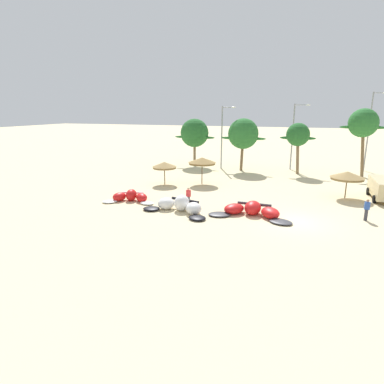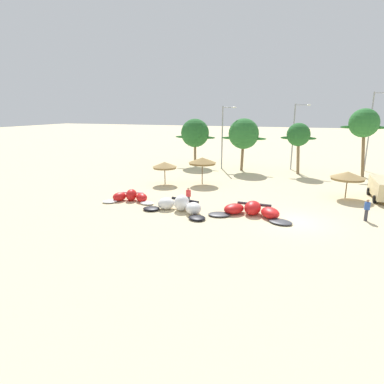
% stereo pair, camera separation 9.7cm
% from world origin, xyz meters
% --- Properties ---
extents(ground_plane, '(260.00, 260.00, 0.00)m').
position_xyz_m(ground_plane, '(0.00, 0.00, 0.00)').
color(ground_plane, beige).
extents(kite_far_left, '(4.77, 2.71, 1.03)m').
position_xyz_m(kite_far_left, '(-13.99, 0.76, 0.39)').
color(kite_far_left, white).
rests_on(kite_far_left, ground).
extents(kite_left, '(5.87, 3.38, 1.29)m').
position_xyz_m(kite_left, '(-8.77, -0.59, 0.49)').
color(kite_left, black).
rests_on(kite_left, ground).
extents(kite_left_of_center, '(6.63, 3.17, 1.06)m').
position_xyz_m(kite_left_of_center, '(-3.18, 0.33, 0.41)').
color(kite_left_of_center, '#333338').
rests_on(kite_left_of_center, ground).
extents(beach_umbrella_near_van, '(2.62, 2.62, 2.45)m').
position_xyz_m(beach_umbrella_near_van, '(-13.86, 7.94, 2.10)').
color(beach_umbrella_near_van, brown).
rests_on(beach_umbrella_near_van, ground).
extents(beach_umbrella_middle, '(2.98, 2.98, 2.91)m').
position_xyz_m(beach_umbrella_middle, '(-10.10, 9.46, 2.54)').
color(beach_umbrella_middle, brown).
rests_on(beach_umbrella_middle, ground).
extents(beach_umbrella_near_palms, '(2.97, 2.97, 2.49)m').
position_xyz_m(beach_umbrella_near_palms, '(4.10, 8.21, 2.12)').
color(beach_umbrella_near_palms, brown).
rests_on(beach_umbrella_near_palms, ground).
extents(person_near_kites, '(0.36, 0.24, 1.62)m').
position_xyz_m(person_near_kites, '(4.89, 1.94, 0.82)').
color(person_near_kites, '#383842').
rests_on(person_near_kites, ground).
extents(person_by_umbrellas, '(0.36, 0.24, 1.62)m').
position_xyz_m(person_by_umbrellas, '(-8.61, 1.03, 0.82)').
color(person_by_umbrellas, '#383842').
rests_on(person_by_umbrellas, ground).
extents(palm_leftmost, '(5.98, 3.99, 6.65)m').
position_xyz_m(palm_leftmost, '(-14.73, 20.47, 4.62)').
color(palm_leftmost, '#7F6647').
rests_on(palm_leftmost, ground).
extents(palm_left, '(5.91, 3.94, 6.81)m').
position_xyz_m(palm_left, '(-7.49, 18.87, 4.81)').
color(palm_left, brown).
rests_on(palm_left, ground).
extents(palm_left_of_gap, '(4.26, 2.84, 6.33)m').
position_xyz_m(palm_left_of_gap, '(-0.70, 18.83, 4.82)').
color(palm_left_of_gap, '#7F6647').
rests_on(palm_left_of_gap, ground).
extents(palm_center_left, '(5.03, 3.35, 8.06)m').
position_xyz_m(palm_center_left, '(6.46, 19.50, 6.30)').
color(palm_center_left, brown).
rests_on(palm_center_left, ground).
extents(lamppost_west, '(1.91, 0.24, 8.32)m').
position_xyz_m(lamppost_west, '(-10.34, 19.49, 4.71)').
color(lamppost_west, gray).
rests_on(lamppost_west, ground).
extents(lamppost_west_center, '(1.99, 0.24, 8.63)m').
position_xyz_m(lamppost_west_center, '(-1.27, 21.87, 4.87)').
color(lamppost_west_center, gray).
rests_on(lamppost_west_center, ground).
extents(lamppost_east_center, '(1.65, 0.24, 10.07)m').
position_xyz_m(lamppost_east_center, '(7.93, 23.99, 5.56)').
color(lamppost_east_center, gray).
rests_on(lamppost_east_center, ground).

